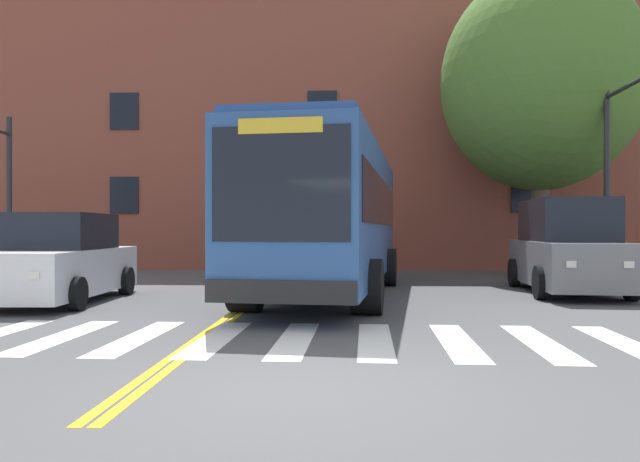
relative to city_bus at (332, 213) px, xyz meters
The scene contains 10 objects.
ground_plane 9.10m from the city_bus, 90.72° to the right, with size 120.00×120.00×0.00m, color #4C4C4F.
crosswalk 6.41m from the city_bus, 93.28° to the right, with size 14.19×3.35×0.01m.
lane_line_yellow_inner 8.33m from the city_bus, 102.58° to the left, with size 0.12×36.00×0.01m, color gold.
lane_line_yellow_outer 8.29m from the city_bus, 101.47° to the left, with size 0.12×36.00×0.01m, color gold.
city_bus is the anchor object (origin of this frame).
car_white_near_lane 6.14m from the city_bus, 163.25° to the right, with size 2.19×4.83×1.91m.
car_grey_far_lane 5.85m from the city_bus, ahead, with size 2.44×5.18×2.30m.
traffic_light_near_corner 7.83m from the city_bus, ahead, with size 0.35×3.63×5.64m.
street_tree_curbside_large 9.72m from the city_bus, 40.00° to the left, with size 8.96×9.00×9.99m.
building_facade 13.32m from the city_bus, 92.66° to the left, with size 37.89×8.62×11.45m.
Camera 1 is at (0.53, -6.04, 1.58)m, focal length 35.00 mm.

